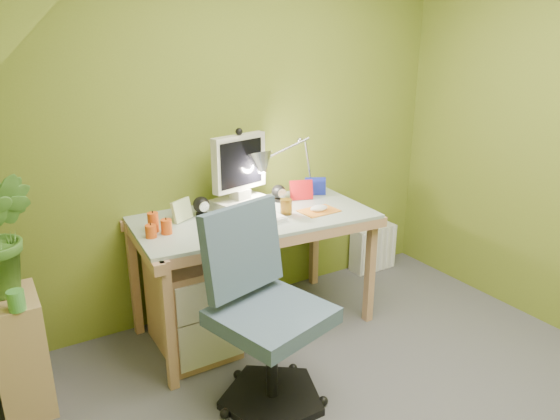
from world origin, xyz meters
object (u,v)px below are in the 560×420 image
desk (255,273)px  radiator (373,248)px  monitor (239,163)px  desk_lamp (301,153)px  task_chair (272,312)px  side_ledge (21,353)px

desk → radiator: bearing=16.7°
monitor → desk: bearing=-103.5°
monitor → radiator: 1.50m
desk_lamp → task_chair: desk_lamp is taller
desk_lamp → radiator: bearing=-0.0°
monitor → side_ledge: bearing=177.1°
desk_lamp → task_chair: 1.25m
side_ledge → radiator: side_ledge is taller
side_ledge → radiator: (2.57, 0.35, -0.13)m
side_ledge → monitor: bearing=10.5°
task_chair → radiator: 1.80m
desk → monitor: size_ratio=2.49×
desk → desk_lamp: size_ratio=2.41×
monitor → task_chair: (-0.27, -0.86, -0.53)m
monitor → desk_lamp: 0.45m
desk_lamp → radiator: size_ratio=1.63×
monitor → side_ledge: (-1.35, -0.25, -0.74)m
desk_lamp → radiator: 1.17m
monitor → desk_lamp: desk_lamp is taller
desk_lamp → side_ledge: bearing=-179.5°
side_ledge → radiator: size_ratio=1.71×
desk → desk_lamp: 0.83m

